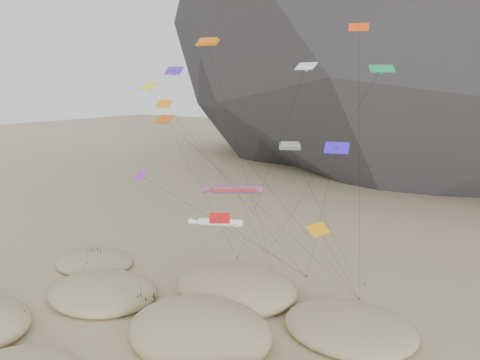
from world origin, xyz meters
TOP-DOWN VIEW (x-y plane):
  - ground at (0.00, 0.00)m, footprint 500.00×500.00m
  - dunes at (-1.25, 4.24)m, footprint 49.55×34.62m
  - dune_grass at (0.03, 3.26)m, footprint 42.39×30.50m
  - kite_stakes at (1.74, 23.50)m, footprint 18.59×5.62m
  - rainbow_tube_kite at (0.18, 13.06)m, footprint 7.14×9.74m
  - white_tube_kite at (-0.27, 10.50)m, footprint 6.10×14.40m
  - orange_parafoil at (-6.30, 17.45)m, footprint 6.82×7.17m
  - multi_parafoil at (6.63, 13.42)m, footprint 3.14×15.20m
  - delta_kites at (1.49, 11.66)m, footprint 27.63×20.20m

SIDE VIEW (x-z plane):
  - ground at x=0.00m, z-range 0.00..0.00m
  - kite_stakes at x=1.74m, z-range 0.00..0.30m
  - dunes at x=-1.25m, z-range -1.44..2.97m
  - dune_grass at x=0.03m, z-range 0.12..1.58m
  - white_tube_kite at x=-0.27m, z-range 4.57..14.93m
  - rainbow_tube_kite at x=0.18m, z-range 6.01..19.62m
  - multi_parafoil at x=6.63m, z-range 8.48..26.79m
  - delta_kites at x=1.49m, z-range 4.87..33.89m
  - orange_parafoil at x=-6.30m, z-range 13.68..42.73m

